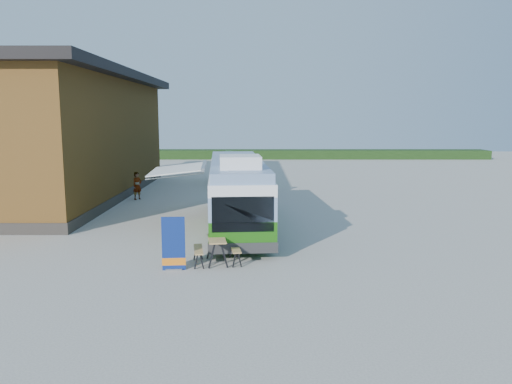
{
  "coord_description": "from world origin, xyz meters",
  "views": [
    {
      "loc": [
        1.34,
        -20.05,
        4.83
      ],
      "look_at": [
        1.29,
        2.61,
        1.4
      ],
      "focal_mm": 35.0,
      "sensor_mm": 36.0,
      "label": 1
    }
  ],
  "objects_px": {
    "person_b": "(262,180)",
    "banner": "(174,248)",
    "bus": "(237,190)",
    "picnic_table": "(217,245)",
    "person_a": "(137,186)",
    "slurry_tanker": "(236,165)"
  },
  "relations": [
    {
      "from": "banner",
      "to": "person_b",
      "type": "relative_size",
      "value": 0.91
    },
    {
      "from": "banner",
      "to": "person_a",
      "type": "relative_size",
      "value": 1.06
    },
    {
      "from": "person_b",
      "to": "slurry_tanker",
      "type": "bearing_deg",
      "value": -150.57
    },
    {
      "from": "person_a",
      "to": "person_b",
      "type": "height_order",
      "value": "person_b"
    },
    {
      "from": "banner",
      "to": "picnic_table",
      "type": "relative_size",
      "value": 1.03
    },
    {
      "from": "bus",
      "to": "picnic_table",
      "type": "bearing_deg",
      "value": -98.94
    },
    {
      "from": "banner",
      "to": "person_b",
      "type": "xyz_separation_m",
      "value": [
        2.96,
        15.34,
        0.24
      ]
    },
    {
      "from": "banner",
      "to": "person_a",
      "type": "distance_m",
      "value": 14.35
    },
    {
      "from": "person_a",
      "to": "person_b",
      "type": "distance_m",
      "value": 7.55
    },
    {
      "from": "bus",
      "to": "person_b",
      "type": "height_order",
      "value": "bus"
    },
    {
      "from": "bus",
      "to": "banner",
      "type": "bearing_deg",
      "value": -109.78
    },
    {
      "from": "banner",
      "to": "bus",
      "type": "bearing_deg",
      "value": 70.22
    },
    {
      "from": "bus",
      "to": "person_a",
      "type": "height_order",
      "value": "bus"
    },
    {
      "from": "banner",
      "to": "slurry_tanker",
      "type": "distance_m",
      "value": 20.87
    },
    {
      "from": "bus",
      "to": "banner",
      "type": "relative_size",
      "value": 6.54
    },
    {
      "from": "person_a",
      "to": "slurry_tanker",
      "type": "height_order",
      "value": "slurry_tanker"
    },
    {
      "from": "bus",
      "to": "banner",
      "type": "xyz_separation_m",
      "value": [
        -1.75,
        -6.39,
        -0.93
      ]
    },
    {
      "from": "banner",
      "to": "person_a",
      "type": "xyz_separation_m",
      "value": [
        -4.4,
        13.66,
        0.11
      ]
    },
    {
      "from": "picnic_table",
      "to": "person_a",
      "type": "height_order",
      "value": "person_a"
    },
    {
      "from": "picnic_table",
      "to": "slurry_tanker",
      "type": "distance_m",
      "value": 20.09
    },
    {
      "from": "person_a",
      "to": "person_b",
      "type": "bearing_deg",
      "value": -37.75
    },
    {
      "from": "person_b",
      "to": "banner",
      "type": "bearing_deg",
      "value": -0.13
    }
  ]
}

